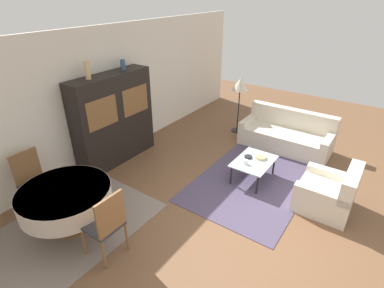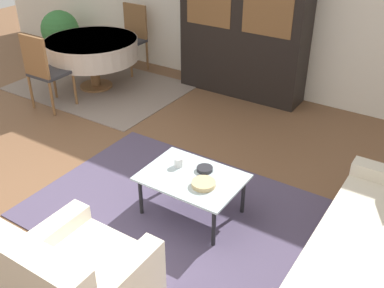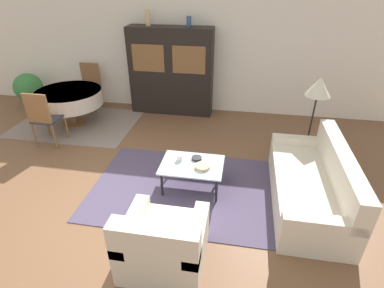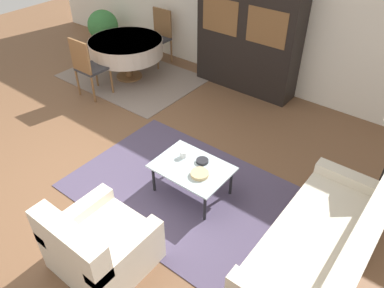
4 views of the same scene
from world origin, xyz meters
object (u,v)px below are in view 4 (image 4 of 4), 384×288
(dining_table, at_px, (126,48))
(bowl, at_px, (200,174))
(display_cabinet, at_px, (248,37))
(cup, at_px, (183,154))
(couch, at_px, (325,248))
(armchair, at_px, (99,246))
(coffee_table, at_px, (192,169))
(potted_plant, at_px, (103,26))
(dining_chair_near, at_px, (87,65))
(bowl_small, at_px, (202,161))
(dining_chair_far, at_px, (159,34))

(dining_table, height_order, bowl, dining_table)
(display_cabinet, distance_m, cup, 2.78)
(couch, relative_size, armchair, 2.28)
(coffee_table, bearing_deg, potted_plant, 150.64)
(couch, bearing_deg, display_cabinet, 43.19)
(couch, bearing_deg, potted_plant, 67.52)
(dining_chair_near, bearing_deg, potted_plant, 132.35)
(armchair, height_order, potted_plant, armchair)
(armchair, distance_m, potted_plant, 5.68)
(dining_chair_near, height_order, bowl_small, dining_chair_near)
(potted_plant, bearing_deg, dining_chair_far, 6.73)
(couch, bearing_deg, bowl, 90.45)
(couch, xyz_separation_m, armchair, (-1.74, -1.33, 0.00))
(coffee_table, bearing_deg, bowl_small, 72.54)
(bowl, bearing_deg, dining_table, 149.48)
(couch, height_order, potted_plant, couch)
(couch, relative_size, dining_table, 1.50)
(display_cabinet, distance_m, potted_plant, 3.41)
(couch, height_order, dining_chair_far, dining_chair_far)
(armchair, distance_m, bowl, 1.35)
(dining_chair_far, height_order, cup, dining_chair_far)
(couch, bearing_deg, coffee_table, 88.18)
(dining_table, height_order, bowl_small, dining_table)
(armchair, bearing_deg, cup, 94.89)
(potted_plant, bearing_deg, couch, -22.48)
(dining_table, height_order, cup, dining_table)
(dining_table, height_order, dining_chair_near, dining_chair_near)
(armchair, bearing_deg, bowl_small, 85.62)
(potted_plant, bearing_deg, cup, -29.71)
(dining_chair_near, relative_size, bowl, 4.86)
(display_cabinet, distance_m, bowl_small, 2.80)
(armchair, distance_m, cup, 1.48)
(dining_chair_far, relative_size, cup, 12.02)
(dining_table, bearing_deg, dining_chair_far, 90.00)
(cup, bearing_deg, display_cabinet, 105.55)
(dining_chair_near, bearing_deg, cup, -15.56)
(dining_chair_far, bearing_deg, armchair, 124.79)
(display_cabinet, bearing_deg, dining_table, -151.76)
(display_cabinet, bearing_deg, cup, -74.45)
(coffee_table, distance_m, display_cabinet, 2.93)
(dining_table, bearing_deg, coffee_table, -30.97)
(dining_chair_near, xyz_separation_m, dining_chair_far, (0.00, 1.78, 0.00))
(couch, distance_m, display_cabinet, 3.85)
(dining_table, xyz_separation_m, dining_chair_far, (0.00, 0.89, -0.00))
(bowl, relative_size, potted_plant, 0.27)
(potted_plant, bearing_deg, dining_table, -26.08)
(armchair, xyz_separation_m, coffee_table, (0.07, 1.38, 0.08))
(cup, bearing_deg, couch, -4.00)
(dining_chair_near, bearing_deg, display_cabinet, 45.14)
(couch, xyz_separation_m, coffee_table, (-1.67, 0.05, 0.08))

